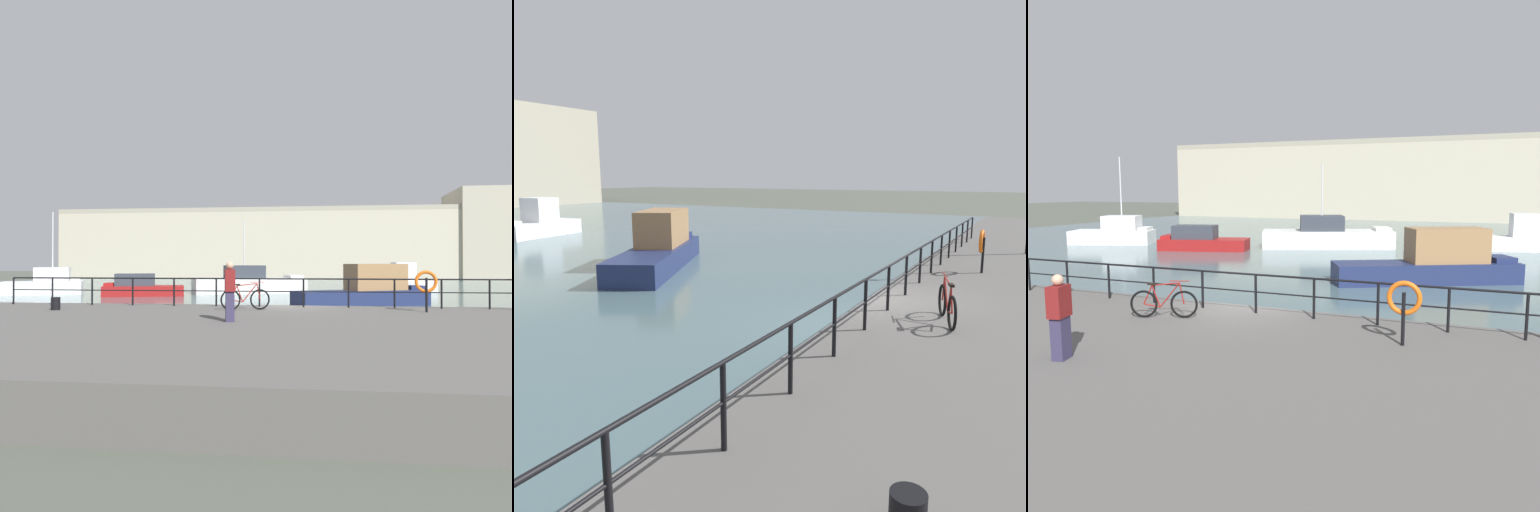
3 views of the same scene
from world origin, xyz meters
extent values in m
plane|color=#4C5147|center=(0.00, 0.00, 0.00)|extent=(240.00, 240.00, 0.00)
cube|color=#476066|center=(0.00, 30.20, 0.01)|extent=(80.00, 60.00, 0.01)
cube|color=#565451|center=(0.00, -6.50, 0.45)|extent=(56.00, 13.00, 0.91)
cube|color=#C1B79E|center=(0.00, 60.79, 5.07)|extent=(78.24, 11.35, 10.14)
cube|color=#A49C86|center=(0.00, 55.41, 10.49)|extent=(78.24, 0.60, 0.70)
cube|color=white|center=(-20.79, 18.63, 0.53)|extent=(6.61, 4.67, 1.03)
cube|color=silver|center=(-20.09, 18.91, 1.60)|extent=(3.17, 2.82, 1.13)
cube|color=white|center=(-18.41, 19.58, 1.16)|extent=(1.35, 1.97, 0.24)
cylinder|color=silver|center=(-20.09, 18.91, 4.40)|extent=(0.10, 0.10, 4.47)
cube|color=navy|center=(3.73, 10.68, 0.47)|extent=(8.33, 5.65, 0.92)
cube|color=#997047|center=(4.58, 11.12, 1.70)|extent=(3.80, 3.03, 1.55)
cube|color=navy|center=(6.83, 12.28, 1.05)|extent=(1.55, 1.74, 0.24)
cube|color=maroon|center=(-12.04, 17.73, 0.40)|extent=(6.45, 3.95, 0.77)
cube|color=#333842|center=(-12.66, 17.55, 1.25)|extent=(3.26, 2.45, 0.93)
cube|color=maroon|center=(-14.47, 17.03, 0.90)|extent=(1.16, 1.80, 0.24)
cube|color=white|center=(8.38, 25.44, 0.50)|extent=(5.79, 2.82, 0.97)
cube|color=silver|center=(8.51, 25.46, 1.78)|extent=(1.98, 1.88, 1.59)
cube|color=white|center=(6.07, 25.08, 1.10)|extent=(0.87, 1.48, 0.24)
cube|color=white|center=(-4.55, 22.32, 0.63)|extent=(9.71, 6.21, 1.24)
cube|color=#333842|center=(-4.93, 22.16, 1.78)|extent=(3.77, 3.47, 1.07)
cube|color=white|center=(-0.93, 23.78, 1.37)|extent=(1.80, 2.32, 0.24)
cylinder|color=silver|center=(-4.93, 22.16, 4.14)|extent=(0.10, 0.10, 3.65)
cylinder|color=black|center=(-7.58, -0.75, 1.43)|extent=(0.07, 0.07, 1.05)
cylinder|color=black|center=(-5.93, -0.75, 1.43)|extent=(0.07, 0.07, 1.05)
cylinder|color=black|center=(-4.28, -0.75, 1.43)|extent=(0.07, 0.07, 1.05)
cylinder|color=black|center=(-2.63, -0.75, 1.43)|extent=(0.07, 0.07, 1.05)
cylinder|color=black|center=(-0.98, -0.75, 1.43)|extent=(0.07, 0.07, 1.05)
cylinder|color=black|center=(0.67, -0.75, 1.43)|extent=(0.07, 0.07, 1.05)
cylinder|color=black|center=(2.32, -0.75, 1.43)|extent=(0.07, 0.07, 1.05)
cylinder|color=black|center=(3.97, -0.75, 1.43)|extent=(0.07, 0.07, 1.05)
cylinder|color=black|center=(5.62, -0.75, 1.43)|extent=(0.07, 0.07, 1.05)
cylinder|color=black|center=(7.27, -0.75, 1.43)|extent=(0.07, 0.07, 1.05)
cylinder|color=black|center=(1.49, -0.75, 1.96)|extent=(24.75, 0.06, 0.06)
cylinder|color=black|center=(1.49, -0.75, 1.48)|extent=(24.75, 0.04, 0.04)
torus|color=black|center=(-0.83, -1.93, 1.27)|extent=(0.70, 0.30, 0.72)
torus|color=black|center=(-1.82, -2.29, 1.27)|extent=(0.70, 0.30, 0.72)
cylinder|color=maroon|center=(-1.17, -2.05, 1.51)|extent=(0.53, 0.22, 0.66)
cylinder|color=maroon|center=(-1.51, -2.17, 1.47)|extent=(0.23, 0.11, 0.58)
cylinder|color=maroon|center=(-1.27, -2.09, 1.79)|extent=(0.69, 0.28, 0.11)
cylinder|color=maroon|center=(-1.62, -2.21, 1.23)|extent=(0.42, 0.18, 0.12)
cylinder|color=maroon|center=(-1.71, -2.25, 1.51)|extent=(0.25, 0.12, 0.51)
cylinder|color=maroon|center=(-0.88, -1.94, 1.55)|extent=(0.14, 0.08, 0.57)
cube|color=black|center=(-1.60, -2.21, 1.80)|extent=(0.24, 0.16, 0.05)
cylinder|color=maroon|center=(-0.93, -1.96, 1.88)|extent=(0.50, 0.20, 0.02)
cylinder|color=black|center=(4.80, -2.17, 1.48)|extent=(0.08, 0.08, 1.15)
torus|color=orange|center=(4.80, -2.11, 1.93)|extent=(0.75, 0.11, 0.75)
cube|color=#332D4C|center=(-1.26, -5.60, 1.33)|extent=(0.31, 0.39, 0.85)
cube|color=maroon|center=(-1.26, -5.60, 2.07)|extent=(0.37, 0.49, 0.62)
sphere|color=tan|center=(-1.26, -5.60, 2.49)|extent=(0.22, 0.22, 0.22)
camera|label=1|loc=(1.23, -19.69, 2.57)|focal=35.63mm
camera|label=2|loc=(-11.67, -3.67, 3.99)|focal=33.52mm
camera|label=3|loc=(6.46, -12.94, 4.23)|focal=35.93mm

